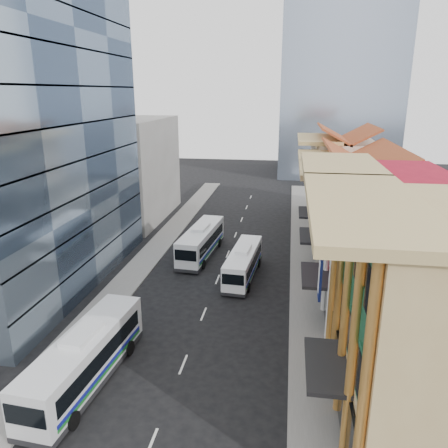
% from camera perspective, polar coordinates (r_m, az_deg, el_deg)
% --- Properties ---
extents(sidewalk_right, '(3.00, 90.00, 0.15)m').
position_cam_1_polar(sidewalk_right, '(42.42, 10.66, -7.73)').
color(sidewalk_right, slate).
rests_on(sidewalk_right, ground).
extents(sidewalk_left, '(3.00, 90.00, 0.15)m').
position_cam_1_polar(sidewalk_left, '(44.95, -11.67, -6.33)').
color(sidewalk_left, slate).
rests_on(sidewalk_left, ground).
extents(shophouse_tan, '(8.00, 14.00, 12.00)m').
position_cam_1_polar(shophouse_tan, '(25.61, 25.12, -11.67)').
color(shophouse_tan, tan).
rests_on(shophouse_tan, ground).
extents(shophouse_red, '(8.00, 10.00, 12.00)m').
position_cam_1_polar(shophouse_red, '(36.30, 20.09, -2.72)').
color(shophouse_red, maroon).
rests_on(shophouse_red, ground).
extents(shophouse_cream_near, '(8.00, 9.00, 10.00)m').
position_cam_1_polar(shophouse_cream_near, '(45.50, 17.77, 0.07)').
color(shophouse_cream_near, beige).
rests_on(shophouse_cream_near, ground).
extents(shophouse_cream_mid, '(8.00, 9.00, 10.00)m').
position_cam_1_polar(shophouse_cream_mid, '(54.10, 16.38, 2.81)').
color(shophouse_cream_mid, beige).
rests_on(shophouse_cream_mid, ground).
extents(shophouse_cream_far, '(8.00, 12.00, 11.00)m').
position_cam_1_polar(shophouse_cream_far, '(64.18, 15.27, 5.51)').
color(shophouse_cream_far, beige).
rests_on(shophouse_cream_far, ground).
extents(office_tower, '(12.00, 26.00, 30.00)m').
position_cam_1_polar(office_tower, '(42.73, -25.33, 11.92)').
color(office_tower, '#415267').
rests_on(office_tower, ground).
extents(office_block_far, '(10.00, 18.00, 14.00)m').
position_cam_1_polar(office_block_far, '(63.65, -12.28, 7.00)').
color(office_block_far, gray).
rests_on(office_block_far, ground).
extents(bus_left_near, '(3.55, 11.61, 3.67)m').
position_cam_1_polar(bus_left_near, '(29.48, -17.67, -16.22)').
color(bus_left_near, silver).
rests_on(bus_left_near, ground).
extents(bus_left_far, '(3.49, 11.18, 3.53)m').
position_cam_1_polar(bus_left_far, '(48.24, -3.00, -2.21)').
color(bus_left_far, silver).
rests_on(bus_left_far, ground).
extents(bus_right, '(3.04, 9.88, 3.12)m').
position_cam_1_polar(bus_right, '(42.82, 2.52, -5.03)').
color(bus_right, white).
rests_on(bus_right, ground).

